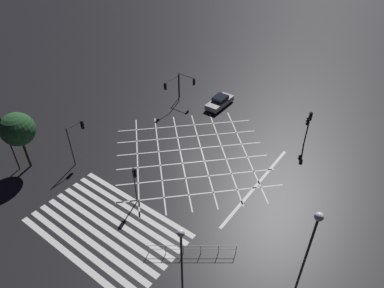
% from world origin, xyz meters
% --- Properties ---
extents(ground_plane, '(200.00, 200.00, 0.00)m').
position_xyz_m(ground_plane, '(0.00, 0.00, 0.00)').
color(ground_plane, black).
extents(road_markings, '(19.70, 25.88, 0.01)m').
position_xyz_m(road_markings, '(0.34, -8.00, 0.00)').
color(road_markings, silver).
rests_on(road_markings, ground_plane).
extents(traffic_light_median_south, '(0.36, 0.39, 3.95)m').
position_xyz_m(traffic_light_median_south, '(-0.01, -8.37, 2.83)').
color(traffic_light_median_south, '#2D2D30').
rests_on(traffic_light_median_south, ground_plane).
extents(traffic_light_nw_main, '(2.72, 0.36, 3.68)m').
position_xyz_m(traffic_light_nw_main, '(-7.54, 9.29, 2.72)').
color(traffic_light_nw_main, '#2D2D30').
rests_on(traffic_light_nw_main, ground_plane).
extents(traffic_light_sw_cross, '(0.36, 2.10, 4.60)m').
position_xyz_m(traffic_light_sw_cross, '(-8.87, -7.45, 3.34)').
color(traffic_light_sw_cross, '#2D2D30').
rests_on(traffic_light_sw_cross, ground_plane).
extents(traffic_light_nw_cross, '(0.36, 2.93, 3.95)m').
position_xyz_m(traffic_light_nw_cross, '(-8.36, 6.82, 2.93)').
color(traffic_light_nw_cross, '#2D2D30').
rests_on(traffic_light_nw_cross, ground_plane).
extents(traffic_light_ne_main, '(0.39, 0.36, 3.54)m').
position_xyz_m(traffic_light_ne_main, '(8.82, 9.06, 2.54)').
color(traffic_light_ne_main, '#2D2D30').
rests_on(traffic_light_ne_main, ground_plane).
extents(traffic_light_ne_cross, '(0.36, 0.39, 4.23)m').
position_xyz_m(traffic_light_ne_cross, '(8.94, 9.03, 3.02)').
color(traffic_light_ne_cross, '#2D2D30').
rests_on(traffic_light_ne_cross, ground_plane).
extents(street_lamp_east, '(0.50, 0.50, 9.58)m').
position_xyz_m(street_lamp_east, '(15.29, -9.56, 6.54)').
color(street_lamp_east, '#2D2D30').
rests_on(street_lamp_east, ground_plane).
extents(street_lamp_west, '(0.57, 0.57, 8.33)m').
position_xyz_m(street_lamp_west, '(-12.92, -12.27, 6.18)').
color(street_lamp_west, '#2D2D30').
rests_on(street_lamp_west, ground_plane).
extents(street_lamp_far, '(0.46, 0.46, 7.63)m').
position_xyz_m(street_lamp_far, '(9.17, -13.50, 5.14)').
color(street_lamp_far, '#2D2D30').
rests_on(street_lamp_far, ground_plane).
extents(street_tree_near, '(3.30, 3.30, 6.24)m').
position_xyz_m(street_tree_near, '(-12.41, -11.33, 4.58)').
color(street_tree_near, '#38281C').
rests_on(street_tree_near, ground_plane).
extents(waiting_car, '(1.75, 4.51, 1.38)m').
position_xyz_m(waiting_car, '(-3.28, 10.59, 0.65)').
color(waiting_car, '#B7BABC').
rests_on(waiting_car, ground_plane).
extents(pedestrian_railing, '(5.57, 4.12, 1.05)m').
position_xyz_m(pedestrian_railing, '(7.36, -9.98, 0.67)').
color(pedestrian_railing, '#B7B7BC').
rests_on(pedestrian_railing, ground_plane).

